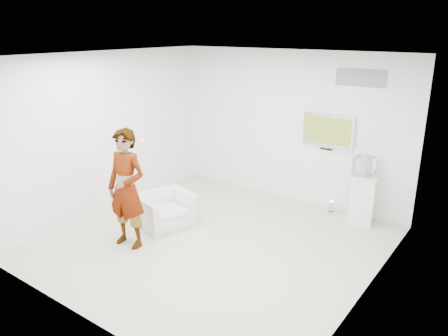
# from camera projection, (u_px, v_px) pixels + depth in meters

# --- Properties ---
(room) EXTENTS (5.01, 5.01, 3.00)m
(room) POSITION_uv_depth(u_px,v_px,m) (213.00, 155.00, 6.77)
(room) COLOR #B5B2A6
(room) RESTS_ON ground
(tv) EXTENTS (1.00, 0.08, 0.60)m
(tv) POSITION_uv_depth(u_px,v_px,m) (328.00, 131.00, 8.16)
(tv) COLOR silver
(tv) RESTS_ON room
(logo_decal) EXTENTS (0.90, 0.02, 0.30)m
(logo_decal) POSITION_uv_depth(u_px,v_px,m) (361.00, 78.00, 7.60)
(logo_decal) COLOR slate
(logo_decal) RESTS_ON room
(person) EXTENTS (0.75, 0.54, 1.93)m
(person) POSITION_uv_depth(u_px,v_px,m) (127.00, 189.00, 6.87)
(person) COLOR silver
(person) RESTS_ON room
(armchair) EXTENTS (1.03, 1.11, 0.59)m
(armchair) POSITION_uv_depth(u_px,v_px,m) (165.00, 210.00, 7.76)
(armchair) COLOR silver
(armchair) RESTS_ON room
(pedestal) EXTENTS (0.57, 0.57, 0.92)m
(pedestal) POSITION_uv_depth(u_px,v_px,m) (361.00, 199.00, 7.82)
(pedestal) COLOR white
(pedestal) RESTS_ON room
(floor_uplight) EXTENTS (0.21, 0.21, 0.26)m
(floor_uplight) POSITION_uv_depth(u_px,v_px,m) (331.00, 207.00, 8.31)
(floor_uplight) COLOR silver
(floor_uplight) RESTS_ON room
(vitrine) EXTENTS (0.34, 0.34, 0.33)m
(vitrine) POSITION_uv_depth(u_px,v_px,m) (365.00, 166.00, 7.62)
(vitrine) COLOR white
(vitrine) RESTS_ON pedestal
(console) EXTENTS (0.14, 0.17, 0.23)m
(console) POSITION_uv_depth(u_px,v_px,m) (364.00, 169.00, 7.64)
(console) COLOR white
(console) RESTS_ON pedestal
(wii_remote) EXTENTS (0.08, 0.13, 0.03)m
(wii_remote) POSITION_uv_depth(u_px,v_px,m) (142.00, 141.00, 6.63)
(wii_remote) COLOR white
(wii_remote) RESTS_ON person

